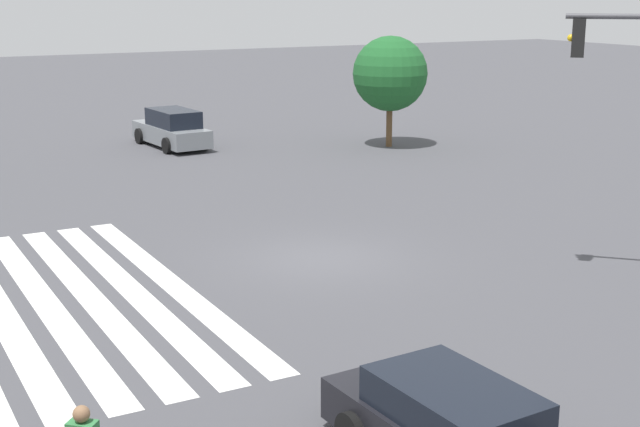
% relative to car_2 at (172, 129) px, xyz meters
% --- Properties ---
extents(ground_plane, '(154.52, 154.52, 0.00)m').
position_rel_car_2_xyz_m(ground_plane, '(17.59, -2.37, -0.78)').
color(ground_plane, '#47474C').
extents(crosswalk_markings, '(11.95, 7.25, 0.01)m').
position_rel_car_2_xyz_m(crosswalk_markings, '(17.59, -9.66, -0.77)').
color(crosswalk_markings, silver).
rests_on(crosswalk_markings, ground_plane).
extents(car_2, '(4.96, 2.20, 1.65)m').
position_rel_car_2_xyz_m(car_2, '(0.00, 0.00, 0.00)').
color(car_2, gray).
rests_on(car_2, ground_plane).
extents(tree_corner_b, '(3.20, 3.20, 4.75)m').
position_rel_car_2_xyz_m(tree_corner_b, '(4.39, 8.31, 2.36)').
color(tree_corner_b, brown).
rests_on(tree_corner_b, ground_plane).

